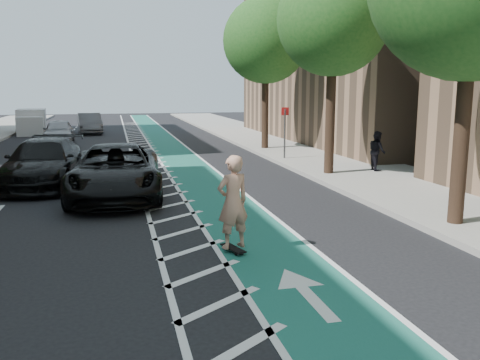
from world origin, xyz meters
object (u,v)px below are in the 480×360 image
object	(u,v)px
suv_far	(44,163)
suv_near	(116,171)
skateboarder	(233,202)
barrel_a	(48,176)

from	to	relation	value
suv_far	suv_near	bearing A→B (deg)	-41.63
skateboarder	suv_near	xyz separation A→B (m)	(-2.30, 6.10, -0.25)
suv_far	skateboarder	bearing A→B (deg)	-55.99
suv_near	suv_far	size ratio (longest dim) A/B	1.06
skateboarder	suv_near	distance (m)	6.52
suv_near	suv_far	xyz separation A→B (m)	(-2.40, 2.60, -0.02)
barrel_a	skateboarder	bearing A→B (deg)	-60.67
suv_near	skateboarder	bearing A→B (deg)	-66.56
skateboarder	suv_far	world-z (taller)	skateboarder
barrel_a	suv_near	bearing A→B (deg)	-40.97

